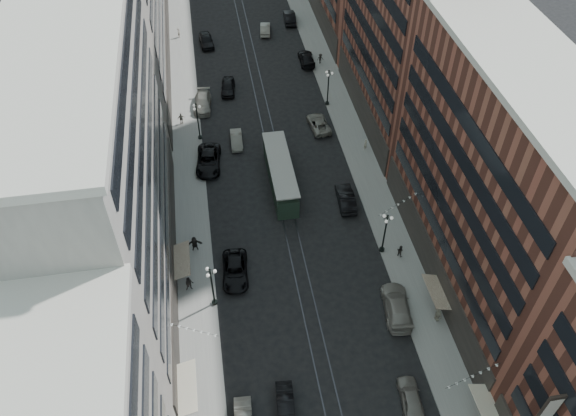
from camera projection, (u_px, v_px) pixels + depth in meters
ground at (264, 111)px, 79.49m from camera, size 220.00×220.00×0.00m
sidewalk_west at (183, 80)px, 85.14m from camera, size 4.00×180.00×0.15m
sidewalk_east at (325, 67)px, 87.68m from camera, size 4.00×180.00×0.15m
rail_west at (251, 74)px, 86.38m from camera, size 0.12×180.00×0.02m
rail_east at (260, 73)px, 86.54m from camera, size 0.12×180.00×0.02m
building_west_mid at (106, 175)px, 48.80m from camera, size 8.00×36.00×28.00m
building_east_mid at (493, 187)px, 50.65m from camera, size 8.00×30.00×24.00m
lamppost_sw_far at (212, 285)px, 53.93m from camera, size 1.03×1.14×5.52m
lamppost_sw_mid at (198, 120)px, 72.75m from camera, size 1.03×1.14×5.52m
lamppost_se_far at (385, 232)px, 58.84m from camera, size 1.03×1.14×5.52m
lamppost_se_mid at (328, 86)px, 78.36m from camera, size 1.03×1.14×5.52m
streetcar at (280, 175)px, 67.52m from camera, size 2.72×12.31×3.40m
car_2 at (235, 270)px, 58.14m from camera, size 3.02×5.83×1.57m
car_4 at (411, 398)px, 48.33m from camera, size 2.13×4.47×1.47m
car_5 at (286, 405)px, 47.94m from camera, size 1.75×4.28×1.38m
pedestrian_2 at (189, 284)px, 56.60m from camera, size 0.88×0.51×1.79m
pedestrian_4 at (438, 314)px, 53.96m from camera, size 0.75×1.21×1.93m
car_7 at (208, 160)px, 70.48m from camera, size 3.62×6.64×1.77m
car_8 at (203, 103)px, 79.50m from camera, size 2.86×5.88×1.65m
car_9 at (206, 40)px, 92.00m from camera, size 2.53×5.30×1.75m
car_10 at (346, 198)px, 65.68m from camera, size 2.08×5.24×1.70m
car_11 at (319, 124)px, 76.18m from camera, size 2.87×5.43×1.46m
car_12 at (306, 58)px, 88.15m from camera, size 2.34×5.49×1.58m
car_13 at (228, 87)px, 82.38m from camera, size 2.49×5.04×1.65m
car_14 at (265, 29)px, 94.99m from camera, size 2.24×4.82×1.53m
pedestrian_5 at (194, 243)px, 60.39m from camera, size 1.72×0.51×1.85m
pedestrian_6 at (181, 118)px, 76.58m from camera, size 1.03×0.59×1.66m
pedestrian_7 at (400, 251)px, 59.90m from camera, size 0.79×0.81×1.50m
pedestrian_8 at (365, 144)px, 72.68m from camera, size 0.69×0.61×1.58m
pedestrian_9 at (320, 59)px, 87.76m from camera, size 1.05×0.45×1.62m
car_extra_0 at (236, 140)px, 73.72m from camera, size 1.61×4.29×1.40m
car_extra_1 at (290, 17)px, 97.79m from camera, size 2.20×5.43×1.75m
car_extra_2 at (397, 306)px, 54.90m from camera, size 3.29×6.39×1.77m
pedestrian_extra_0 at (179, 33)px, 93.71m from camera, size 0.51×0.64×1.54m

